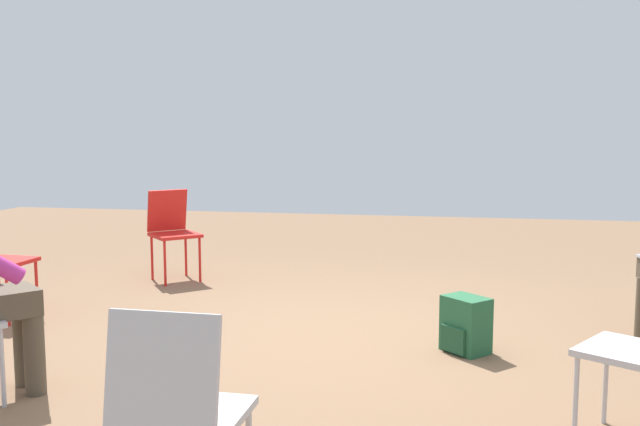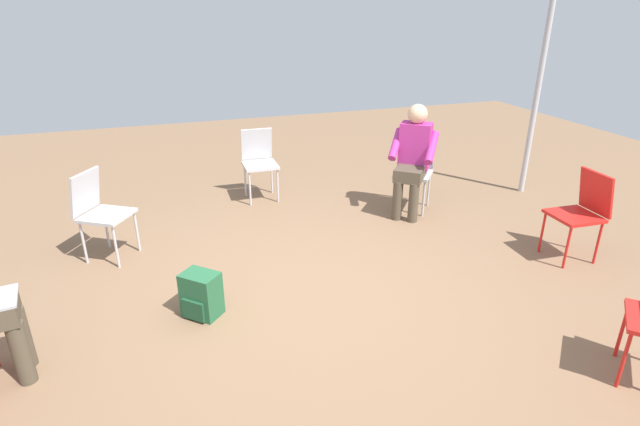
% 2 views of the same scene
% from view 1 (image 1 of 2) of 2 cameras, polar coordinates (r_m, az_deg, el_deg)
% --- Properties ---
extents(ground_plane, '(14.00, 14.00, 0.00)m').
position_cam_1_polar(ground_plane, '(4.92, 0.70, -10.09)').
color(ground_plane, brown).
extents(chair_southeast, '(0.58, 0.59, 0.85)m').
position_cam_1_polar(chair_southeast, '(6.86, -11.75, -1.17)').
color(chair_southeast, red).
rests_on(chair_southeast, ground).
extents(chair_north, '(0.41, 0.44, 0.85)m').
position_cam_1_polar(chair_north, '(2.53, -11.32, -15.00)').
color(chair_north, '#B7B7BC').
rests_on(chair_north, ground).
extents(backpack_near_laptop_user, '(0.34, 0.34, 0.36)m').
position_cam_1_polar(backpack_near_laptop_user, '(4.71, 11.58, -9.00)').
color(backpack_near_laptop_user, '#235B38').
rests_on(backpack_near_laptop_user, ground).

